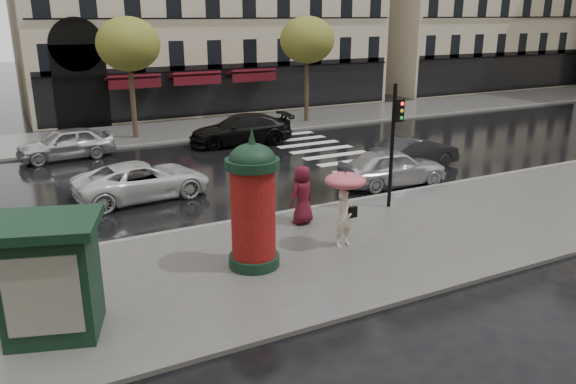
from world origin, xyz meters
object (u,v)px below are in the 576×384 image
car_black (241,130)px  car_white (143,180)px  woman_red (299,194)px  car_far_silver (66,144)px  man_burgundy (302,195)px  woman_umbrella (345,197)px  car_darkgrey (415,152)px  newsstand (50,276)px  morris_column (253,201)px  traffic_light (395,134)px  car_silver (392,167)px

car_black → car_white: bearing=-39.2°
woman_red → car_far_silver: woman_red is taller
man_burgundy → woman_umbrella: bearing=75.8°
car_darkgrey → newsstand: bearing=110.2°
newsstand → car_far_silver: size_ratio=0.59×
morris_column → car_white: 7.88m
woman_umbrella → car_darkgrey: (7.99, 6.43, -0.94)m
woman_umbrella → woman_red: 2.69m
car_far_silver → car_darkgrey: bearing=51.1°
woman_red → car_black: woman_red is taller
car_darkgrey → car_black: 9.64m
traffic_light → car_white: size_ratio=0.86×
newsstand → car_white: bearing=65.6°
newsstand → car_darkgrey: bearing=25.3°
woman_red → morris_column: morris_column is taller
car_darkgrey → car_silver: bearing=118.6°
newsstand → car_silver: (13.50, 5.87, -0.69)m
car_darkgrey → car_black: car_black is taller
car_silver → car_far_silver: bearing=52.1°
woman_red → traffic_light: 3.96m
morris_column → car_silver: size_ratio=0.86×
newsstand → car_white: 9.75m
woman_umbrella → traffic_light: (3.41, 2.19, 1.13)m
woman_red → car_far_silver: (-5.87, 12.86, -0.24)m
woman_umbrella → car_silver: 7.17m
man_burgundy → newsstand: (-7.96, -3.43, 0.37)m
car_silver → car_far_silver: (-11.34, 10.80, -0.01)m
morris_column → traffic_light: (6.35, 2.21, 0.80)m
traffic_light → car_darkgrey: size_ratio=1.01×
morris_column → car_darkgrey: (10.93, 6.45, -1.26)m
car_silver → car_white: size_ratio=0.89×
car_silver → car_darkgrey: bearing=-50.7°
morris_column → car_far_silver: morris_column is taller
traffic_light → car_white: 9.55m
woman_red → traffic_light: (3.52, -0.42, 1.77)m
car_black → car_silver: bearing=20.6°
morris_column → car_silver: (8.30, 4.70, -1.20)m
woman_umbrella → car_far_silver: size_ratio=0.52×
newsstand → car_white: size_ratio=0.51×
car_silver → car_white: bearing=78.2°
morris_column → car_darkgrey: 12.75m
morris_column → car_black: 15.70m
woman_umbrella → car_silver: (5.36, 4.67, -0.88)m
woman_red → morris_column: size_ratio=0.46×
morris_column → traffic_light: size_ratio=0.88×
car_white → car_black: 9.77m
car_silver → car_darkgrey: 3.16m
woman_umbrella → car_darkgrey: woman_umbrella is taller
newsstand → car_far_silver: 16.82m
man_burgundy → traffic_light: traffic_light is taller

